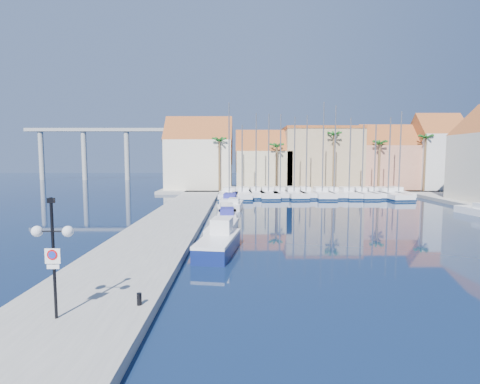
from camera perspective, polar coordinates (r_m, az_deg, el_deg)
The scene contains 36 objects.
ground at distance 24.51m, azimuth 6.04°, elevation -9.82°, with size 260.00×260.00×0.00m, color #081532.
quay_west at distance 38.06m, azimuth -9.86°, elevation -4.04°, with size 6.00×77.00×0.50m, color gray.
shore_north at distance 72.89m, azimuth 9.77°, elevation 0.41°, with size 54.00×16.00×0.50m, color gray.
lamp_post at distance 15.14m, azimuth -26.64°, elevation -6.52°, with size 1.52×0.42×4.46m.
bollard at distance 16.03m, azimuth -15.10°, elevation -15.48°, with size 0.20×0.20×0.49m, color black.
fishing_boat at distance 25.31m, azimuth -3.25°, elevation -7.64°, with size 2.99×6.42×2.16m.
motorboat_west_0 at distance 31.55m, azimuth -2.72°, elevation -5.43°, with size 2.68×6.59×1.40m.
motorboat_west_1 at distance 37.63m, azimuth -1.99°, elevation -3.67°, with size 1.94×5.87×1.40m.
motorboat_west_2 at distance 41.38m, azimuth -2.08°, elevation -2.86°, with size 2.48×6.17×1.40m.
motorboat_west_3 at distance 46.30m, azimuth -0.88°, elevation -1.98°, with size 2.23×5.68×1.40m.
motorboat_west_4 at distance 52.73m, azimuth -1.49°, elevation -1.09°, with size 2.81×7.51×1.40m.
sailboat_0 at distance 59.41m, azimuth -1.62°, elevation -0.28°, with size 3.19×11.00×14.73m.
sailboat_1 at distance 59.70m, azimuth 0.32°, elevation -0.29°, with size 3.16×11.77×11.40m.
sailboat_2 at distance 60.46m, azimuth 2.38°, elevation -0.16°, with size 2.99×8.78×13.31m.
sailboat_3 at distance 60.28m, azimuth 4.30°, elevation -0.23°, with size 2.98×10.79×13.16m.
sailboat_4 at distance 60.52m, azimuth 6.10°, elevation -0.19°, with size 2.78×8.96×13.13m.
sailboat_5 at distance 60.81m, azimuth 8.10°, elevation -0.22°, with size 3.51×10.70×12.72m.
sailboat_6 at distance 61.36m, azimuth 9.93°, elevation -0.16°, with size 2.45×8.96×13.01m.
sailboat_7 at distance 61.23m, azimuth 12.30°, elevation -0.23°, with size 3.14×10.75×14.92m.
sailboat_8 at distance 61.84m, azimuth 13.99°, elevation -0.16°, with size 2.56×8.54×14.44m.
sailboat_9 at distance 62.40m, azimuth 16.12°, elevation -0.22°, with size 2.57×9.43×12.55m.
sailboat_10 at distance 62.83m, azimuth 17.88°, elevation -0.25°, with size 3.04×9.94×11.46m.
sailboat_11 at distance 63.66m, azimuth 19.58°, elevation -0.21°, with size 2.36×8.65×11.54m.
sailboat_12 at distance 63.52m, azimuth 21.34°, elevation -0.31°, with size 4.07×12.08×12.52m.
sailboat_13 at distance 65.63m, azimuth 22.84°, elevation -0.14°, with size 2.45×8.77×13.54m.
building_0 at distance 70.91m, azimuth -6.20°, elevation 5.40°, with size 12.30×9.00×13.50m.
building_1 at distance 70.68m, azimuth 3.56°, elevation 4.42°, with size 10.30×8.00×11.00m.
building_2 at distance 73.21m, azimuth 12.17°, elevation 5.10°, with size 14.20×10.20×11.50m.
building_3 at distance 75.74m, azimuth 21.26°, elevation 4.56°, with size 10.30×8.00×12.00m.
building_4 at distance 78.58m, azimuth 27.70°, elevation 5.13°, with size 8.30×8.00×14.00m.
palm_0 at distance 65.66m, azimuth -3.18°, elevation 7.66°, with size 2.60×2.60×10.15m.
palm_1 at distance 65.88m, azimuth 5.61°, elevation 6.81°, with size 2.60×2.60×9.15m.
palm_2 at distance 67.70m, azimuth 14.16°, elevation 8.23°, with size 2.60×2.60×11.15m.
palm_3 at distance 70.03m, azimuth 20.53°, elevation 6.80°, with size 2.60×2.60×9.65m.
palm_4 at distance 73.26m, azimuth 26.47°, elevation 7.24°, with size 2.60×2.60×10.65m.
viaduct at distance 111.70m, azimuth -19.40°, elevation 7.00°, with size 48.00×2.20×14.45m.
Camera 1 is at (-2.63, -23.52, 6.39)m, focal length 28.00 mm.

